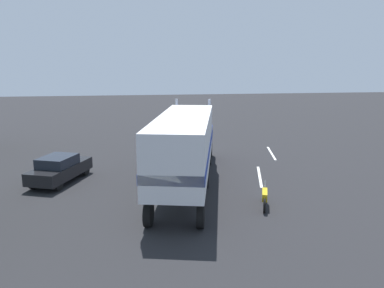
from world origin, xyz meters
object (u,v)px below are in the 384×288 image
Objects in this scene: semi_truck at (186,143)px; parked_car at (60,169)px; person_bystander at (156,159)px; motorcycle at (265,197)px.

parked_car is (1.99, 7.15, -1.72)m from semi_truck.
semi_truck is 7.62m from parked_car.
semi_truck reaches higher than person_bystander.
person_bystander is at bearing -79.78° from parked_car.
semi_truck is 3.74m from person_bystander.
motorcycle is at bearing -137.83° from semi_truck.
semi_truck is 3.02× the size of parked_car.
parked_car reaches higher than motorcycle.
parked_car is at bearing 74.45° from semi_truck.
person_bystander is 5.74m from parked_car.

